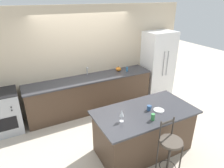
{
  "coord_description": "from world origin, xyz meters",
  "views": [
    {
      "loc": [
        -1.72,
        -4.15,
        2.9
      ],
      "look_at": [
        0.12,
        -0.6,
        1.11
      ],
      "focal_mm": 32.0,
      "sensor_mm": 36.0,
      "label": 1
    }
  ],
  "objects_px": {
    "bar_stool_near": "(170,148)",
    "tumbler_cup": "(153,117)",
    "pumpkin_decoration": "(118,69)",
    "soap_bottle": "(127,69)",
    "dinner_plate": "(159,110)",
    "coffee_mug": "(149,108)",
    "refrigerator": "(158,64)",
    "oven_range": "(2,113)",
    "wine_glass": "(122,114)"
  },
  "relations": [
    {
      "from": "bar_stool_near",
      "to": "tumbler_cup",
      "type": "bearing_deg",
      "value": 93.73
    },
    {
      "from": "pumpkin_decoration",
      "to": "soap_bottle",
      "type": "xyz_separation_m",
      "value": [
        0.2,
        -0.13,
        0.0
      ]
    },
    {
      "from": "dinner_plate",
      "to": "coffee_mug",
      "type": "xyz_separation_m",
      "value": [
        -0.16,
        0.09,
        0.04
      ]
    },
    {
      "from": "refrigerator",
      "to": "oven_range",
      "type": "relative_size",
      "value": 2.0
    },
    {
      "from": "refrigerator",
      "to": "coffee_mug",
      "type": "xyz_separation_m",
      "value": [
        -1.82,
        -1.98,
        -0.02
      ]
    },
    {
      "from": "tumbler_cup",
      "to": "pumpkin_decoration",
      "type": "relative_size",
      "value": 0.8
    },
    {
      "from": "tumbler_cup",
      "to": "coffee_mug",
      "type": "bearing_deg",
      "value": 64.2
    },
    {
      "from": "refrigerator",
      "to": "dinner_plate",
      "type": "bearing_deg",
      "value": -128.6
    },
    {
      "from": "refrigerator",
      "to": "wine_glass",
      "type": "height_order",
      "value": "refrigerator"
    },
    {
      "from": "refrigerator",
      "to": "dinner_plate",
      "type": "distance_m",
      "value": 2.65
    },
    {
      "from": "dinner_plate",
      "to": "soap_bottle",
      "type": "height_order",
      "value": "soap_bottle"
    },
    {
      "from": "refrigerator",
      "to": "tumbler_cup",
      "type": "bearing_deg",
      "value": -130.73
    },
    {
      "from": "dinner_plate",
      "to": "wine_glass",
      "type": "distance_m",
      "value": 0.81
    },
    {
      "from": "refrigerator",
      "to": "soap_bottle",
      "type": "bearing_deg",
      "value": -178.21
    },
    {
      "from": "coffee_mug",
      "to": "soap_bottle",
      "type": "xyz_separation_m",
      "value": [
        0.7,
        1.95,
        0.04
      ]
    },
    {
      "from": "refrigerator",
      "to": "soap_bottle",
      "type": "distance_m",
      "value": 1.12
    },
    {
      "from": "dinner_plate",
      "to": "soap_bottle",
      "type": "relative_size",
      "value": 1.32
    },
    {
      "from": "tumbler_cup",
      "to": "pumpkin_decoration",
      "type": "xyz_separation_m",
      "value": [
        0.63,
        2.36,
        0.02
      ]
    },
    {
      "from": "wine_glass",
      "to": "coffee_mug",
      "type": "xyz_separation_m",
      "value": [
        0.64,
        0.08,
        -0.1
      ]
    },
    {
      "from": "tumbler_cup",
      "to": "pumpkin_decoration",
      "type": "height_order",
      "value": "pumpkin_decoration"
    },
    {
      "from": "oven_range",
      "to": "coffee_mug",
      "type": "height_order",
      "value": "coffee_mug"
    },
    {
      "from": "wine_glass",
      "to": "pumpkin_decoration",
      "type": "distance_m",
      "value": 2.43
    },
    {
      "from": "dinner_plate",
      "to": "tumbler_cup",
      "type": "relative_size",
      "value": 1.67
    },
    {
      "from": "bar_stool_near",
      "to": "soap_bottle",
      "type": "relative_size",
      "value": 7.23
    },
    {
      "from": "dinner_plate",
      "to": "tumbler_cup",
      "type": "xyz_separation_m",
      "value": [
        -0.3,
        -0.2,
        0.05
      ]
    },
    {
      "from": "dinner_plate",
      "to": "coffee_mug",
      "type": "relative_size",
      "value": 1.85
    },
    {
      "from": "soap_bottle",
      "to": "dinner_plate",
      "type": "bearing_deg",
      "value": -104.75
    },
    {
      "from": "oven_range",
      "to": "tumbler_cup",
      "type": "height_order",
      "value": "tumbler_cup"
    },
    {
      "from": "bar_stool_near",
      "to": "coffee_mug",
      "type": "distance_m",
      "value": 0.82
    },
    {
      "from": "oven_range",
      "to": "soap_bottle",
      "type": "xyz_separation_m",
      "value": [
        3.23,
        -0.03,
        0.51
      ]
    },
    {
      "from": "tumbler_cup",
      "to": "soap_bottle",
      "type": "bearing_deg",
      "value": 69.49
    },
    {
      "from": "dinner_plate",
      "to": "refrigerator",
      "type": "bearing_deg",
      "value": 51.4
    },
    {
      "from": "dinner_plate",
      "to": "oven_range",
      "type": "bearing_deg",
      "value": 142.52
    },
    {
      "from": "oven_range",
      "to": "wine_glass",
      "type": "distance_m",
      "value": 2.85
    },
    {
      "from": "oven_range",
      "to": "tumbler_cup",
      "type": "xyz_separation_m",
      "value": [
        2.4,
        -2.27,
        0.48
      ]
    },
    {
      "from": "pumpkin_decoration",
      "to": "oven_range",
      "type": "bearing_deg",
      "value": -178.17
    },
    {
      "from": "dinner_plate",
      "to": "wine_glass",
      "type": "bearing_deg",
      "value": 178.7
    },
    {
      "from": "wine_glass",
      "to": "refrigerator",
      "type": "bearing_deg",
      "value": 39.93
    },
    {
      "from": "pumpkin_decoration",
      "to": "dinner_plate",
      "type": "bearing_deg",
      "value": -98.72
    },
    {
      "from": "tumbler_cup",
      "to": "wine_glass",
      "type": "bearing_deg",
      "value": 156.68
    },
    {
      "from": "wine_glass",
      "to": "tumbler_cup",
      "type": "height_order",
      "value": "wine_glass"
    },
    {
      "from": "oven_range",
      "to": "pumpkin_decoration",
      "type": "xyz_separation_m",
      "value": [
        3.03,
        0.1,
        0.5
      ]
    },
    {
      "from": "oven_range",
      "to": "coffee_mug",
      "type": "distance_m",
      "value": 3.25
    },
    {
      "from": "coffee_mug",
      "to": "soap_bottle",
      "type": "bearing_deg",
      "value": 70.31
    },
    {
      "from": "soap_bottle",
      "to": "pumpkin_decoration",
      "type": "bearing_deg",
      "value": 148.21
    },
    {
      "from": "refrigerator",
      "to": "soap_bottle",
      "type": "relative_size",
      "value": 12.68
    },
    {
      "from": "soap_bottle",
      "to": "coffee_mug",
      "type": "bearing_deg",
      "value": -109.69
    },
    {
      "from": "wine_glass",
      "to": "soap_bottle",
      "type": "relative_size",
      "value": 1.41
    },
    {
      "from": "pumpkin_decoration",
      "to": "soap_bottle",
      "type": "bearing_deg",
      "value": -31.79
    },
    {
      "from": "refrigerator",
      "to": "oven_range",
      "type": "distance_m",
      "value": 4.38
    }
  ]
}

